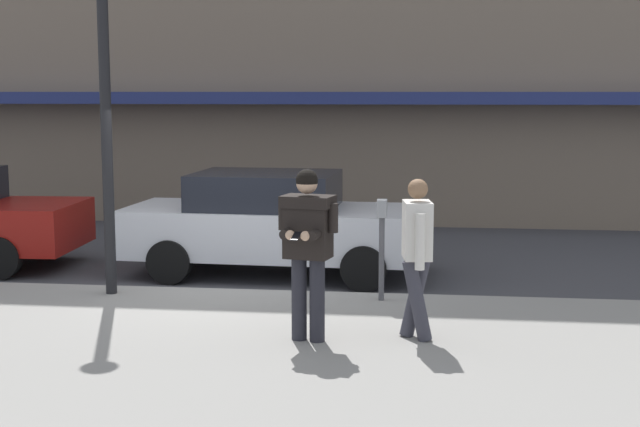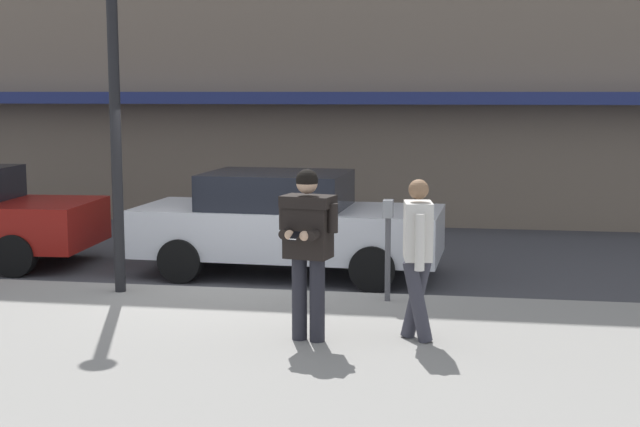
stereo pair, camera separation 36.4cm
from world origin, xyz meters
TOP-DOWN VIEW (x-y plane):
  - ground_plane at (0.00, 0.00)m, footprint 80.00×80.00m
  - sidewalk at (1.00, -2.85)m, footprint 32.00×5.30m
  - curb_paint_line at (1.00, 0.05)m, footprint 28.00×0.12m
  - parked_sedan_mid at (0.48, 1.42)m, footprint 4.57×2.08m
  - man_texting_on_phone at (1.52, -2.52)m, footprint 0.64×0.63m
  - pedestrian_in_light_coat at (2.64, -2.30)m, footprint 0.37×0.60m
  - street_lamp_post at (-1.30, -0.65)m, footprint 0.36×0.36m
  - parking_meter at (2.18, -0.60)m, footprint 0.12×0.18m

SIDE VIEW (x-z plane):
  - ground_plane at x=0.00m, z-range 0.00..0.00m
  - curb_paint_line at x=1.00m, z-range 0.00..0.01m
  - sidewalk at x=1.00m, z-range 0.00..0.14m
  - parked_sedan_mid at x=0.48m, z-range 0.02..1.56m
  - parking_meter at x=2.18m, z-range 0.33..1.60m
  - pedestrian_in_light_coat at x=2.64m, z-range 0.26..1.96m
  - man_texting_on_phone at x=1.52m, z-range 0.35..2.15m
  - street_lamp_post at x=-1.30m, z-range 0.70..5.58m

